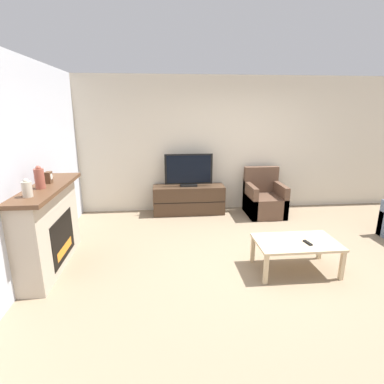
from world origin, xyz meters
The scene contains 12 objects.
ground_plane centered at (0.00, 0.00, 0.00)m, with size 24.00×24.00×0.00m, color #89755B.
wall_back centered at (0.00, 2.32, 1.35)m, with size 12.00×0.06×2.70m.
wall_left centered at (-3.20, 0.00, 1.35)m, with size 0.06×12.00×2.70m.
fireplace centered at (-3.01, 0.06, 0.57)m, with size 0.44×1.61×1.12m.
mantel_vase_left centered at (-2.99, -0.42, 1.22)m, with size 0.11×0.11×0.21m.
mantel_vase_centre_left centered at (-2.99, -0.06, 1.25)m, with size 0.11×0.11×0.28m.
mantel_clock centered at (-2.99, 0.22, 1.20)m, with size 0.08×0.11×0.15m.
tv_stand centered at (-1.00, 2.03, 0.29)m, with size 1.42×0.45×0.57m.
tv centered at (-1.00, 2.03, 0.87)m, with size 0.95×0.18×0.64m.
armchair centered at (0.50, 1.82, 0.30)m, with size 0.70×0.76×0.92m.
coffee_table centered at (0.20, -0.35, 0.37)m, with size 1.05×0.63×0.42m.
remote centered at (0.31, -0.43, 0.43)m, with size 0.07×0.15×0.02m.
Camera 1 is at (-1.48, -3.76, 2.07)m, focal length 28.00 mm.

